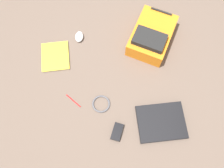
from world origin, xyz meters
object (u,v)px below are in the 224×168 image
book_blue (55,56)px  power_brick (117,132)px  laptop (161,122)px  computer_mouse (79,37)px  cable_coil (101,104)px  pen_black (73,101)px  backpack (152,36)px

book_blue → power_brick: size_ratio=2.43×
laptop → computer_mouse: computer_mouse is taller
computer_mouse → cable_coil: (0.26, -0.55, -0.01)m
laptop → book_blue: bearing=153.3°
pen_black → computer_mouse: bearing=94.7°
backpack → pen_black: (-0.55, -0.59, -0.07)m
computer_mouse → book_blue: bearing=-134.9°
cable_coil → computer_mouse: bearing=115.0°
book_blue → pen_black: bearing=-59.1°
computer_mouse → pen_black: 0.56m
computer_mouse → pen_black: size_ratio=0.67×
backpack → book_blue: 0.80m
laptop → computer_mouse: 0.96m
backpack → power_brick: 0.82m
computer_mouse → pen_black: (0.05, -0.55, -0.02)m
laptop → computer_mouse: bearing=138.1°
backpack → laptop: backpack is taller
book_blue → computer_mouse: 0.26m
backpack → pen_black: size_ratio=3.33×
computer_mouse → pen_black: bearing=-90.4°
backpack → laptop: bearing=-80.2°
backpack → computer_mouse: (-0.60, -0.04, -0.06)m
book_blue → computer_mouse: size_ratio=3.02×
laptop → cable_coil: size_ratio=2.93×
power_brick → pen_black: size_ratio=0.84×
backpack → computer_mouse: size_ratio=4.96×
backpack → book_blue: backpack is taller
backpack → cable_coil: backpack is taller
backpack → laptop: (0.12, -0.68, -0.06)m
backpack → pen_black: 0.81m
laptop → power_brick: bearing=-160.9°
book_blue → cable_coil: size_ratio=2.22×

